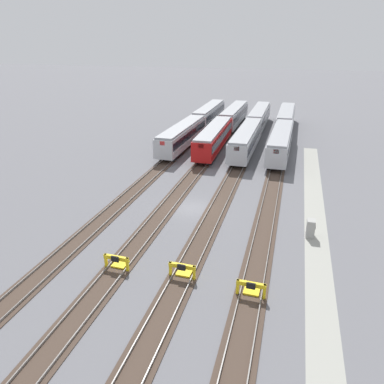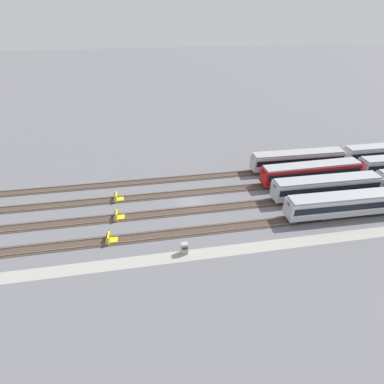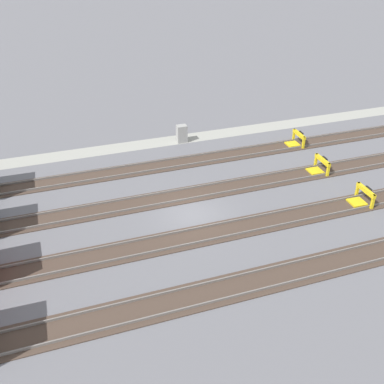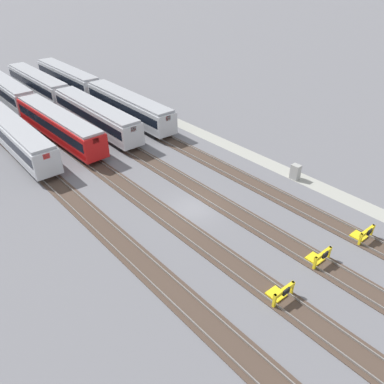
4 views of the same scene
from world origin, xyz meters
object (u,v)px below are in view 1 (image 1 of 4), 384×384
at_px(subway_car_back_row_rightmost, 183,135).
at_px(subway_car_front_row_centre, 214,138).
at_px(bumper_stop_middle_track, 118,262).
at_px(subway_car_front_row_right_inner, 246,140).
at_px(subway_car_front_row_leftmost, 286,118).
at_px(subway_car_front_row_left_inner, 259,117).
at_px(subway_car_back_row_centre, 234,115).
at_px(electrical_cabinet, 311,228).
at_px(subway_car_back_row_leftmost, 281,142).
at_px(bumper_stop_nearest_track, 251,288).
at_px(subway_car_front_row_rightmost, 209,114).
at_px(bumper_stop_near_inner_track, 183,270).

bearing_deg(subway_car_back_row_rightmost, subway_car_front_row_centre, -90.00).
height_order(subway_car_back_row_rightmost, bumper_stop_middle_track, subway_car_back_row_rightmost).
height_order(subway_car_front_row_right_inner, subway_car_back_row_rightmost, same).
bearing_deg(subway_car_back_row_rightmost, subway_car_front_row_leftmost, -39.07).
bearing_deg(subway_car_front_row_centre, subway_car_front_row_left_inner, -14.92).
height_order(subway_car_back_row_centre, electrical_cabinet, subway_car_back_row_centre).
height_order(subway_car_back_row_leftmost, subway_car_back_row_rightmost, same).
bearing_deg(subway_car_front_row_right_inner, subway_car_front_row_left_inner, 0.02).
distance_m(subway_car_front_row_centre, electrical_cabinet, 28.50).
relative_size(subway_car_front_row_right_inner, electrical_cabinet, 11.26).
relative_size(subway_car_back_row_leftmost, bumper_stop_nearest_track, 8.99).
relative_size(subway_car_front_row_leftmost, subway_car_back_row_centre, 1.00).
height_order(subway_car_front_row_left_inner, subway_car_front_row_right_inner, same).
height_order(subway_car_front_row_right_inner, bumper_stop_middle_track, subway_car_front_row_right_inner).
bearing_deg(subway_car_front_row_rightmost, subway_car_front_row_left_inner, -92.19).
bearing_deg(electrical_cabinet, bumper_stop_nearest_track, 157.32).
relative_size(subway_car_front_row_left_inner, subway_car_back_row_rightmost, 1.00).
xyz_separation_m(subway_car_front_row_centre, subway_car_front_row_right_inner, (-0.00, -4.99, 0.00)).
xyz_separation_m(subway_car_back_row_rightmost, bumper_stop_nearest_track, (-34.27, -15.16, -1.53)).
xyz_separation_m(subway_car_front_row_leftmost, bumper_stop_near_inner_track, (-52.12, 5.09, -1.53)).
relative_size(subway_car_front_row_centre, subway_car_back_row_leftmost, 1.00).
bearing_deg(electrical_cabinet, bumper_stop_near_inner_track, 133.75).
height_order(subway_car_front_row_leftmost, electrical_cabinet, subway_car_front_row_leftmost).
distance_m(subway_car_front_row_rightmost, subway_car_back_row_leftmost, 24.39).
bearing_deg(subway_car_front_row_right_inner, subway_car_back_row_centre, 14.75).
distance_m(subway_car_back_row_rightmost, bumper_stop_middle_track, 34.09).
bearing_deg(bumper_stop_nearest_track, subway_car_front_row_leftmost, -0.03).
relative_size(bumper_stop_nearest_track, bumper_stop_near_inner_track, 1.00).
height_order(subway_car_front_row_right_inner, subway_car_back_row_leftmost, same).
xyz_separation_m(subway_car_front_row_left_inner, subway_car_front_row_rightmost, (0.39, 10.11, 0.00)).
distance_m(subway_car_front_row_centre, subway_car_back_row_rightmost, 5.08).
distance_m(subway_car_front_row_centre, subway_car_front_row_rightmost, 19.75).
relative_size(subway_car_front_row_leftmost, subway_car_back_row_leftmost, 1.00).
bearing_deg(subway_car_front_row_leftmost, subway_car_front_row_left_inner, 90.15).
xyz_separation_m(subway_car_back_row_centre, subway_car_back_row_rightmost, (-18.92, 5.09, 0.00)).
bearing_deg(bumper_stop_nearest_track, subway_car_front_row_rightmost, 15.91).
bearing_deg(subway_car_back_row_centre, electrical_cabinet, -162.18).
bearing_deg(electrical_cabinet, subway_car_front_row_right_inner, 20.09).
distance_m(bumper_stop_nearest_track, electrical_cabinet, 10.30).
bearing_deg(subway_car_back_row_rightmost, bumper_stop_nearest_track, -156.14).
xyz_separation_m(subway_car_front_row_leftmost, subway_car_back_row_rightmost, (-18.70, 15.18, 0.00)).
xyz_separation_m(subway_car_front_row_leftmost, subway_car_front_row_right_inner, (-18.70, 5.11, 0.00)).
relative_size(subway_car_front_row_left_inner, subway_car_front_row_centre, 1.00).
xyz_separation_m(bumper_stop_nearest_track, electrical_cabinet, (9.50, -3.97, 0.29)).
height_order(subway_car_front_row_centre, subway_car_back_row_leftmost, same).
distance_m(subway_car_front_row_left_inner, subway_car_front_row_centre, 19.34).
bearing_deg(subway_car_back_row_rightmost, bumper_stop_middle_track, -171.49).
xyz_separation_m(subway_car_front_row_right_inner, bumper_stop_near_inner_track, (-33.42, -0.03, -1.53)).
xyz_separation_m(subway_car_front_row_left_inner, bumper_stop_middle_track, (-52.37, 5.02, -1.53)).
distance_m(subway_car_front_row_leftmost, subway_car_front_row_left_inner, 5.12).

